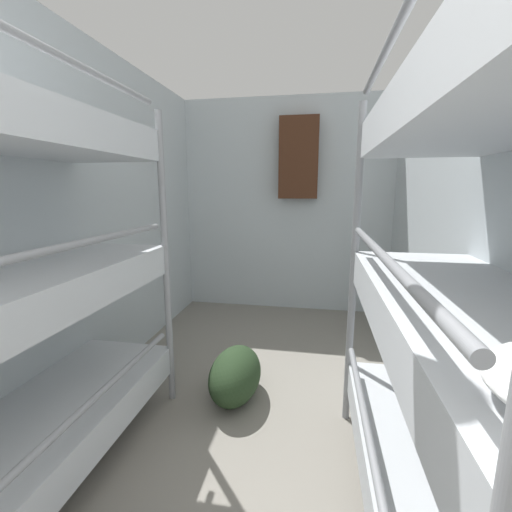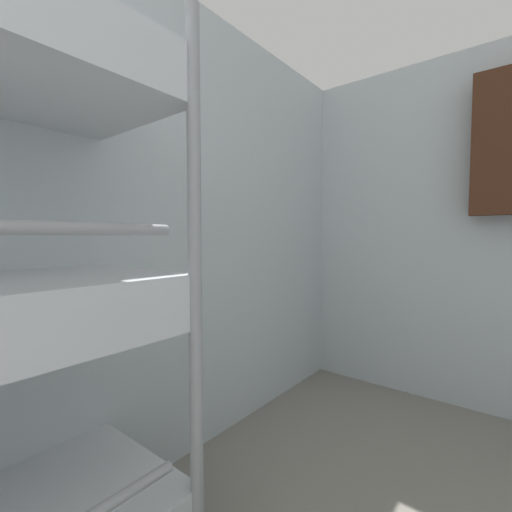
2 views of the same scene
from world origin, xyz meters
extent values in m
cube|color=silver|center=(-1.26, 2.17, 1.26)|extent=(0.06, 4.46, 2.51)
cube|color=silver|center=(1.26, 2.17, 1.26)|extent=(0.06, 4.46, 2.51)
cube|color=silver|center=(0.00, 4.37, 1.26)|extent=(2.57, 0.06, 2.51)
cylinder|color=gray|center=(-0.60, 2.28, 0.97)|extent=(0.04, 0.04, 1.94)
cube|color=silver|center=(-0.91, 1.43, 0.29)|extent=(0.63, 1.75, 0.18)
cylinder|color=gray|center=(-0.60, 1.43, 0.52)|extent=(0.03, 1.49, 0.03)
cube|color=silver|center=(-0.91, 1.43, 1.01)|extent=(0.63, 1.75, 0.18)
cylinder|color=gray|center=(-0.60, 1.43, 1.24)|extent=(0.03, 1.49, 0.03)
cylinder|color=gray|center=(-0.60, 1.43, 1.96)|extent=(0.03, 1.49, 0.03)
cylinder|color=gray|center=(0.60, 2.28, 0.97)|extent=(0.04, 0.04, 1.94)
cube|color=silver|center=(0.91, 1.43, 0.29)|extent=(0.63, 1.75, 0.18)
cylinder|color=gray|center=(0.60, 1.43, 0.52)|extent=(0.03, 1.49, 0.03)
cube|color=silver|center=(0.91, 1.43, 1.01)|extent=(0.63, 1.75, 0.18)
cylinder|color=gray|center=(0.60, 1.43, 1.24)|extent=(0.03, 1.49, 0.03)
cube|color=silver|center=(0.91, 1.43, 1.73)|extent=(0.63, 1.75, 0.18)
cylinder|color=gray|center=(0.60, 1.43, 1.96)|extent=(0.03, 1.49, 0.03)
ellipsoid|color=#23381E|center=(-0.16, 2.36, 0.18)|extent=(0.35, 0.60, 0.35)
cube|color=#472819|center=(0.14, 4.22, 1.81)|extent=(0.44, 0.12, 0.90)
camera|label=1|loc=(0.38, 0.21, 1.46)|focal=24.00mm
camera|label=2|loc=(0.23, 1.55, 1.22)|focal=24.00mm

